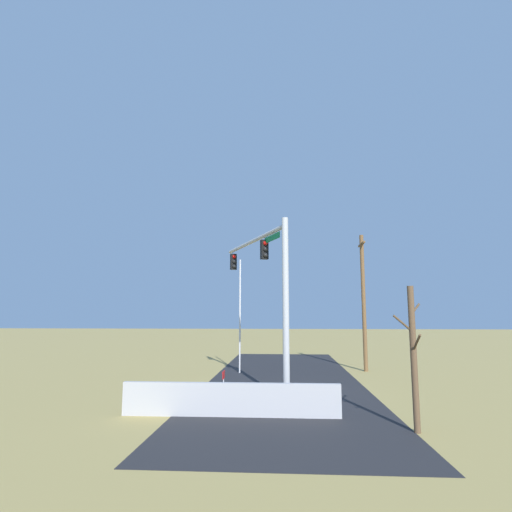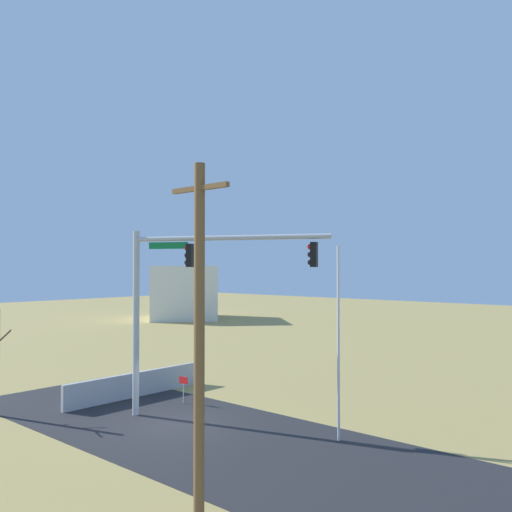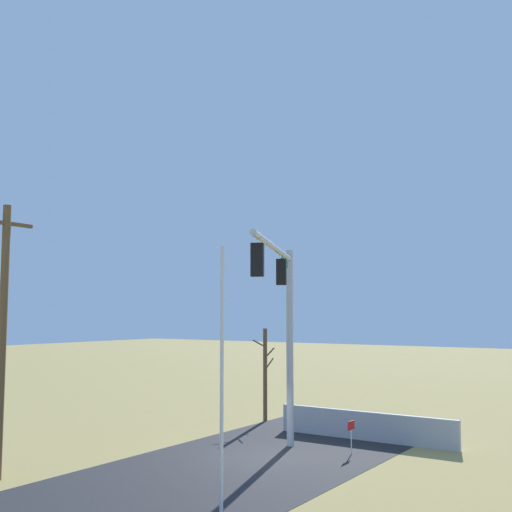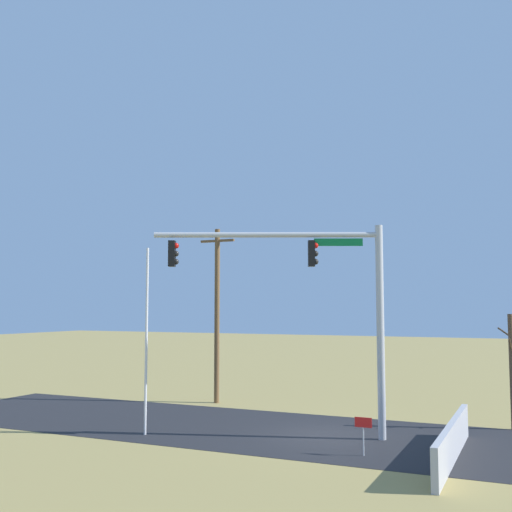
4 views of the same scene
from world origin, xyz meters
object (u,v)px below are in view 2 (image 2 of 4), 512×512
signal_mast (183,286)px  utility_pole (199,339)px  open_sign (183,384)px  distant_building (184,292)px  flagpole (338,343)px

signal_mast → utility_pole: utility_pole is taller
utility_pole → open_sign: (9.48, -7.74, -3.64)m
open_sign → distant_building: distant_building is taller
flagpole → distant_building: (39.74, -27.27, -0.32)m
flagpole → open_sign: bearing=1.2°
open_sign → distant_building: bearing=-41.1°
open_sign → flagpole: bearing=-178.8°
signal_mast → flagpole: bearing=-162.9°
signal_mast → distant_building: 44.46m
open_sign → distant_building: (31.46, -27.44, 2.29)m
flagpole → open_sign: flagpole is taller
signal_mast → utility_pole: 9.64m
signal_mast → open_sign: (1.97, -1.77, -4.58)m
distant_building → open_sign: bearing=-179.4°
distant_building → utility_pole: bearing=-179.0°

